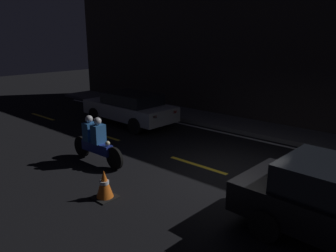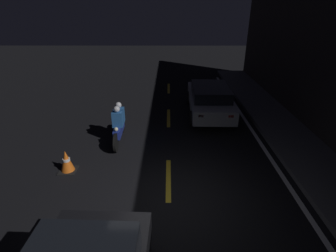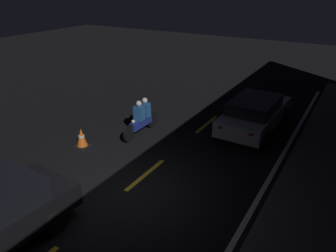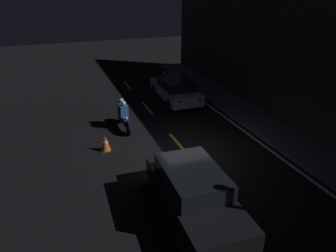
% 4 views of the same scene
% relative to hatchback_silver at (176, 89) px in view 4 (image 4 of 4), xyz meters
% --- Properties ---
extents(ground_plane, '(56.00, 56.00, 0.00)m').
position_rel_hatchback_silver_xyz_m(ground_plane, '(5.94, -1.83, -0.73)').
color(ground_plane, black).
extents(raised_curb, '(28.00, 1.89, 0.16)m').
position_rel_hatchback_silver_xyz_m(raised_curb, '(5.94, 2.71, -0.66)').
color(raised_curb, '#4C4C4F').
rests_on(raised_curb, ground).
extents(building_front, '(28.00, 0.30, 6.02)m').
position_rel_hatchback_silver_xyz_m(building_front, '(5.94, 3.81, 2.27)').
color(building_front, '#2D2826').
rests_on(building_front, ground).
extents(lane_dash_a, '(2.00, 0.14, 0.01)m').
position_rel_hatchback_silver_xyz_m(lane_dash_a, '(-4.06, -1.83, -0.73)').
color(lane_dash_a, gold).
rests_on(lane_dash_a, ground).
extents(lane_dash_b, '(2.00, 0.14, 0.01)m').
position_rel_hatchback_silver_xyz_m(lane_dash_b, '(0.44, -1.83, -0.73)').
color(lane_dash_b, gold).
rests_on(lane_dash_b, ground).
extents(lane_dash_c, '(2.00, 0.14, 0.01)m').
position_rel_hatchback_silver_xyz_m(lane_dash_c, '(4.94, -1.83, -0.73)').
color(lane_dash_c, gold).
rests_on(lane_dash_c, ground).
extents(lane_dash_d, '(2.00, 0.14, 0.01)m').
position_rel_hatchback_silver_xyz_m(lane_dash_d, '(9.44, -1.83, -0.73)').
color(lane_dash_d, gold).
rests_on(lane_dash_d, ground).
extents(lane_solid_kerb, '(25.20, 0.14, 0.01)m').
position_rel_hatchback_silver_xyz_m(lane_solid_kerb, '(5.94, 1.51, -0.73)').
color(lane_solid_kerb, silver).
rests_on(lane_solid_kerb, ground).
extents(hatchback_silver, '(4.30, 1.94, 1.36)m').
position_rel_hatchback_silver_xyz_m(hatchback_silver, '(0.00, 0.00, 0.00)').
color(hatchback_silver, '#9EA0A5').
rests_on(hatchback_silver, ground).
extents(van_black, '(4.52, 2.03, 1.45)m').
position_rel_hatchback_silver_xyz_m(van_black, '(9.38, -3.12, 0.03)').
color(van_black, black).
rests_on(van_black, ground).
extents(motorcycle, '(2.20, 0.37, 1.40)m').
position_rel_hatchback_silver_xyz_m(motorcycle, '(2.54, -3.63, -0.08)').
color(motorcycle, black).
rests_on(motorcycle, ground).
extents(traffic_cone_near, '(0.51, 0.51, 0.69)m').
position_rel_hatchback_silver_xyz_m(traffic_cone_near, '(4.54, -4.86, -0.40)').
color(traffic_cone_near, black).
rests_on(traffic_cone_near, ground).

